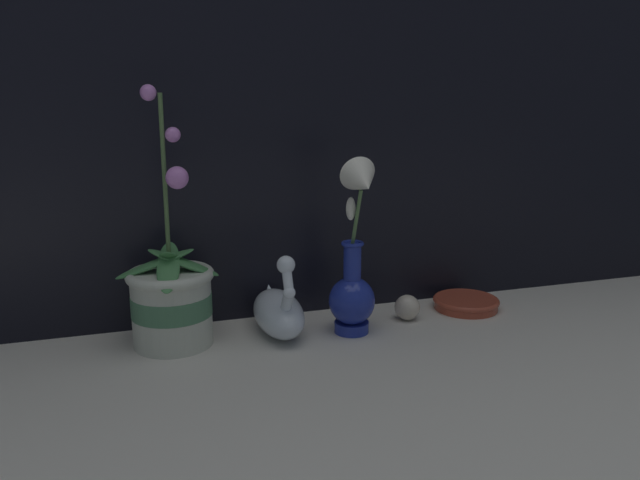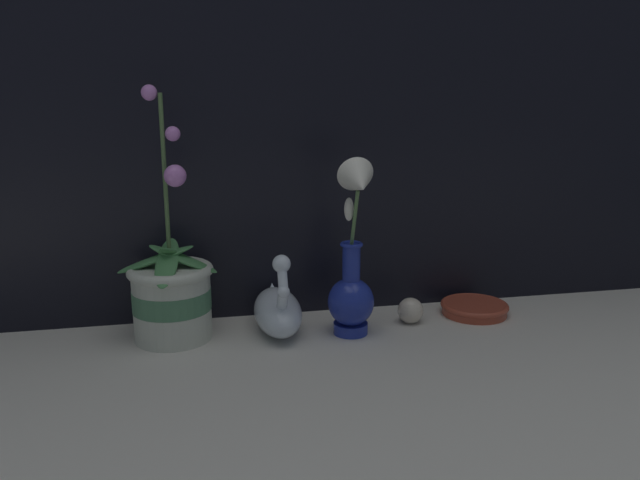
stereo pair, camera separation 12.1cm
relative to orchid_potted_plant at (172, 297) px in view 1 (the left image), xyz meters
The scene contains 7 objects.
ground_plane 0.35m from the orchid_potted_plant, 19.48° to the right, with size 2.80×2.80×0.00m, color beige.
window_backdrop 0.61m from the orchid_potted_plant, 19.21° to the left, with size 2.80×0.03×1.20m.
orchid_potted_plant is the anchor object (origin of this frame).
swan_figurine 0.21m from the orchid_potted_plant, ahead, with size 0.09×0.20×0.17m.
blue_vase 0.35m from the orchid_potted_plant, ahead, with size 0.09×0.13×0.35m.
glass_sphere 0.48m from the orchid_potted_plant, ahead, with size 0.05×0.05×0.05m.
amber_dish 0.63m from the orchid_potted_plant, ahead, with size 0.14×0.14×0.03m.
Camera 1 is at (-0.38, -1.02, 0.46)m, focal length 35.00 mm.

